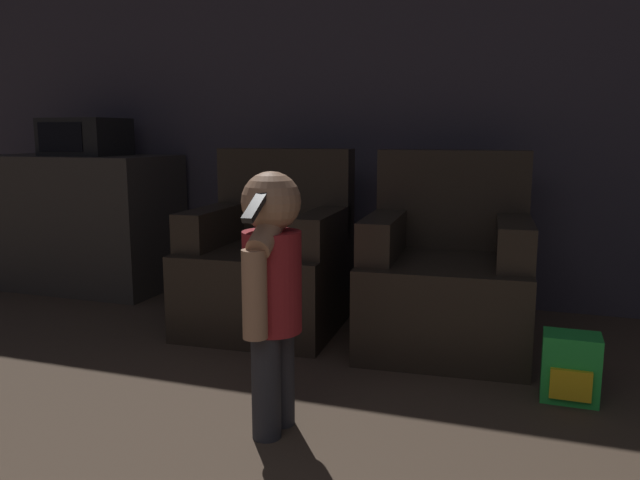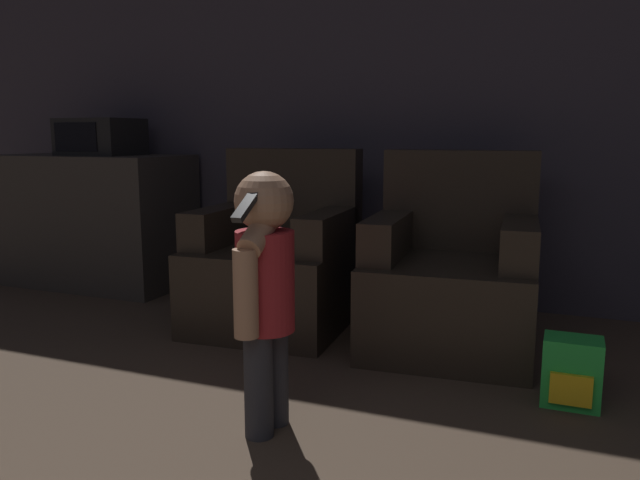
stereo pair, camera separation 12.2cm
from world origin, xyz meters
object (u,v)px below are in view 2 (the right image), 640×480
at_px(microwave, 101,137).
at_px(armchair_right, 452,279).
at_px(armchair_left, 277,264).
at_px(person_toddler, 264,282).
at_px(toy_backpack, 572,372).

bearing_deg(microwave, armchair_right, -9.13).
distance_m(armchair_right, microwave, 2.57).
bearing_deg(armchair_left, microwave, 161.86).
distance_m(armchair_left, person_toddler, 1.28).
xyz_separation_m(armchair_left, microwave, (-1.50, 0.39, 0.68)).
bearing_deg(armchair_right, armchair_left, 175.85).
height_order(armchair_left, toy_backpack, armchair_left).
bearing_deg(person_toddler, toy_backpack, 125.38).
height_order(armchair_right, microwave, microwave).
xyz_separation_m(armchair_right, microwave, (-2.45, 0.39, 0.68)).
height_order(armchair_left, armchair_right, same).
bearing_deg(person_toddler, armchair_left, -152.64).
bearing_deg(toy_backpack, armchair_left, 160.70).
distance_m(person_toddler, microwave, 2.59).
xyz_separation_m(toy_backpack, microwave, (-3.01, 0.92, 0.89)).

